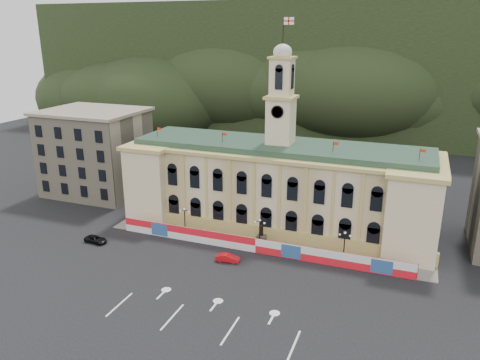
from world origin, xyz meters
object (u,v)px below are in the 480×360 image
at_px(black_suv, 96,239).
at_px(lamp_center, 260,231).
at_px(red_sedan, 228,258).
at_px(statue, 261,239).

bearing_deg(black_suv, lamp_center, -68.02).
bearing_deg(red_sedan, lamp_center, -32.32).
height_order(red_sedan, black_suv, red_sedan).
xyz_separation_m(statue, black_suv, (-26.98, -9.29, -0.61)).
xyz_separation_m(statue, red_sedan, (-3.10, -7.56, -0.56)).
distance_m(red_sedan, black_suv, 23.95).
bearing_deg(black_suv, red_sedan, -80.96).
relative_size(statue, lamp_center, 0.72).
bearing_deg(statue, lamp_center, -90.00).
xyz_separation_m(statue, lamp_center, (0.00, -1.00, 1.89)).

